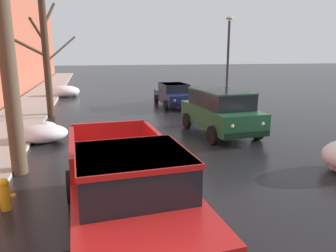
% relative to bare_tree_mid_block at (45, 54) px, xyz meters
% --- Properties ---
extents(left_sidewalk_slab, '(2.71, 80.00, 0.12)m').
position_rel_bare_tree_mid_block_xyz_m(left_sidewalk_slab, '(-1.49, -1.33, -3.18)').
color(left_sidewalk_slab, '#A8A399').
rests_on(left_sidewalk_slab, ground).
extents(snow_bank_near_corner_left, '(1.80, 1.23, 0.75)m').
position_rel_bare_tree_mid_block_xyz_m(snow_bank_near_corner_left, '(0.26, -5.31, -2.90)').
color(snow_bank_near_corner_left, white).
rests_on(snow_bank_near_corner_left, ground).
extents(snow_bank_mid_block_left, '(2.26, 1.49, 0.87)m').
position_rel_bare_tree_mid_block_xyz_m(snow_bank_mid_block_left, '(0.26, 7.90, -2.83)').
color(snow_bank_mid_block_left, white).
rests_on(snow_bank_mid_block_left, ground).
extents(snow_bank_near_corner_right, '(3.13, 1.07, 0.82)m').
position_rel_bare_tree_mid_block_xyz_m(snow_bank_near_corner_right, '(9.14, 4.57, -2.84)').
color(snow_bank_near_corner_right, white).
rests_on(snow_bank_near_corner_right, ground).
extents(bare_tree_mid_block, '(3.26, 2.77, 6.10)m').
position_rel_bare_tree_mid_block_xyz_m(bare_tree_mid_block, '(0.00, 0.00, 0.00)').
color(bare_tree_mid_block, '#382B1E').
rests_on(bare_tree_mid_block, ground).
extents(pickup_truck_red_approaching_near_lane, '(2.31, 5.23, 1.76)m').
position_rel_bare_tree_mid_block_xyz_m(pickup_truck_red_approaching_near_lane, '(2.54, -12.27, -2.36)').
color(pickup_truck_red_approaching_near_lane, red).
rests_on(pickup_truck_red_approaching_near_lane, ground).
extents(suv_green_parked_kerbside_close, '(2.25, 4.38, 1.82)m').
position_rel_bare_tree_mid_block_xyz_m(suv_green_parked_kerbside_close, '(7.20, -5.77, -2.26)').
color(suv_green_parked_kerbside_close, '#1E5633').
rests_on(suv_green_parked_kerbside_close, ground).
extents(sedan_darkblue_parked_kerbside_mid, '(1.98, 4.20, 1.42)m').
position_rel_bare_tree_mid_block_xyz_m(sedan_darkblue_parked_kerbside_mid, '(7.29, 1.48, -2.49)').
color(sedan_darkblue_parked_kerbside_mid, navy).
rests_on(sedan_darkblue_parked_kerbside_mid, ground).
extents(fire_hydrant, '(0.42, 0.22, 0.71)m').
position_rel_bare_tree_mid_block_xyz_m(fire_hydrant, '(0.15, -10.70, -2.89)').
color(fire_hydrant, gold).
rests_on(fire_hydrant, ground).
extents(street_lamp_post, '(0.44, 0.24, 5.31)m').
position_rel_bare_tree_mid_block_xyz_m(street_lamp_post, '(9.94, -0.53, -0.24)').
color(street_lamp_post, '#28282D').
rests_on(street_lamp_post, ground).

